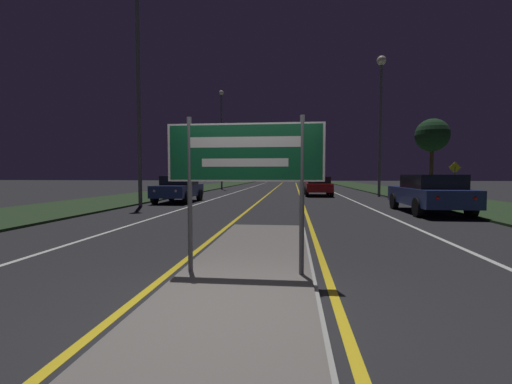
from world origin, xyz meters
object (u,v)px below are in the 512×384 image
highway_sign (245,160)px  streetlight_left_near (138,63)px  streetlight_left_far (221,131)px  car_receding_2 (310,182)px  streetlight_right_near (381,99)px  car_approaching_0 (179,188)px  car_receding_0 (429,193)px  warning_sign (455,178)px  car_receding_1 (318,186)px

highway_sign → streetlight_left_near: (-6.57, 10.73, 5.04)m
streetlight_left_far → car_receding_2: 10.62m
car_receding_2 → streetlight_right_near: bearing=-71.3°
highway_sign → streetlight_left_near: size_ratio=0.21×
streetlight_left_far → car_approaching_0: (0.90, -15.77, -5.14)m
car_receding_2 → car_approaching_0: (-8.08, -18.13, 0.03)m
car_receding_0 → car_receding_2: size_ratio=1.07×
highway_sign → car_receding_0: 11.11m
car_receding_0 → warning_sign: warning_sign is taller
streetlight_left_far → car_receding_1: streetlight_left_far is taller
streetlight_right_near → car_approaching_0: 14.82m
streetlight_right_near → car_receding_0: 11.73m
streetlight_right_near → warning_sign: (2.53, -5.36, -5.32)m
streetlight_left_near → streetlight_left_far: streetlight_left_near is taller
highway_sign → warning_sign: 16.75m
highway_sign → car_receding_2: highway_sign is taller
streetlight_right_near → car_receding_0: (-0.53, -10.14, -5.87)m
car_approaching_0 → highway_sign: bearing=-67.4°
car_receding_0 → car_receding_2: bearing=99.1°
streetlight_right_near → car_approaching_0: bearing=-153.8°
car_receding_1 → warning_sign: size_ratio=2.06×
streetlight_left_near → car_approaching_0: size_ratio=2.75×
highway_sign → car_approaching_0: bearing=112.6°
streetlight_left_near → car_approaching_0: bearing=69.8°
streetlight_right_near → car_receding_0: streetlight_right_near is taller
streetlight_left_far → warning_sign: bearing=-44.1°
warning_sign → car_receding_2: bearing=110.8°
warning_sign → streetlight_left_far: bearing=135.9°
highway_sign → streetlight_left_near: 13.55m
highway_sign → car_receding_1: (2.49, 19.96, -1.01)m
car_approaching_0 → car_receding_0: bearing=-19.6°
streetlight_right_near → streetlight_left_near: bearing=-146.6°
streetlight_right_near → car_receding_0: bearing=-93.0°
car_receding_1 → car_approaching_0: (-8.08, -6.56, 0.03)m
streetlight_left_near → car_approaching_0: 6.66m
streetlight_left_near → warning_sign: size_ratio=5.27×
streetlight_left_near → car_receding_2: 23.48m
streetlight_left_far → car_receding_0: 24.09m
streetlight_left_near → warning_sign: streetlight_left_near is taller
car_receding_0 → streetlight_left_near: bearing=173.4°
streetlight_right_near → car_receding_1: 7.25m
streetlight_right_near → car_approaching_0: (-12.19, -6.00, -5.91)m
streetlight_right_near → car_receding_2: streetlight_right_near is taller
highway_sign → car_approaching_0: 14.55m
highway_sign → warning_sign: bearing=57.0°
car_receding_1 → car_approaching_0: car_approaching_0 is taller
car_receding_1 → warning_sign: (6.64, -5.92, 0.62)m
car_receding_2 → warning_sign: warning_sign is taller
streetlight_right_near → car_receding_1: size_ratio=2.19×
streetlight_right_near → streetlight_left_far: bearing=143.3°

